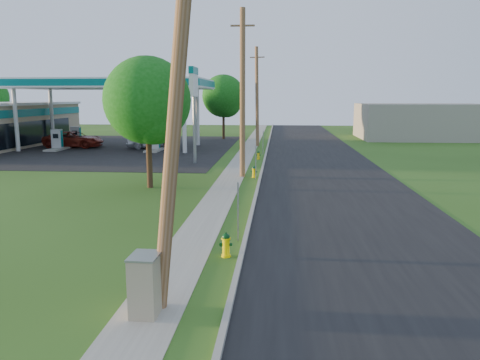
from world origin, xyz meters
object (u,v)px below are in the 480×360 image
object	(u,v)px
utility_pole_mid	(243,94)
car_red	(74,139)
hydrant_far	(258,155)
price_pylon	(194,87)
fuel_pump_ne	(154,143)
tree_verge	(149,104)
hydrant_near	(226,245)
utility_cabinet	(146,285)
car_silver	(152,140)
fuel_pump_se	(165,139)
hydrant_mid	(254,172)
fuel_pump_sw	(76,138)
utility_pole_near	(176,95)
utility_pole_far	(257,97)
tree_lot	(224,98)

from	to	relation	value
utility_pole_mid	car_red	bearing A→B (deg)	138.60
hydrant_far	price_pylon	bearing A→B (deg)	-149.90
fuel_pump_ne	utility_pole_mid	bearing A→B (deg)	-55.60
fuel_pump_ne	tree_verge	bearing A→B (deg)	-75.56
utility_pole_mid	hydrant_near	xyz separation A→B (m)	(0.63, -14.42, -4.58)
utility_pole_mid	hydrant_far	bearing A→B (deg)	85.74
utility_cabinet	hydrant_near	bearing A→B (deg)	71.45
fuel_pump_ne	car_silver	distance (m)	2.23
fuel_pump_se	hydrant_far	distance (m)	13.02
hydrant_mid	fuel_pump_ne	bearing A→B (deg)	125.96
fuel_pump_ne	hydrant_near	bearing A→B (deg)	-70.84
fuel_pump_sw	fuel_pump_se	bearing A→B (deg)	0.00
hydrant_far	car_silver	world-z (taller)	car_silver
fuel_pump_sw	car_red	bearing A→B (deg)	-72.34
fuel_pump_sw	car_red	world-z (taller)	fuel_pump_sw
utility_pole_near	hydrant_far	bearing A→B (deg)	88.68
fuel_pump_sw	hydrant_far	bearing A→B (deg)	-25.66
fuel_pump_ne	hydrant_far	xyz separation A→B (m)	(9.50, -4.89, -0.40)
utility_pole_near	hydrant_near	xyz separation A→B (m)	(0.63, 3.58, -4.43)
utility_pole_near	car_silver	size ratio (longest dim) A/B	2.07
price_pylon	hydrant_near	world-z (taller)	price_pylon
price_pylon	hydrant_mid	bearing A→B (deg)	-51.26
fuel_pump_sw	hydrant_near	size ratio (longest dim) A/B	4.16
hydrant_far	utility_cabinet	xyz separation A→B (m)	(-1.30, -26.48, 0.37)
utility_pole_near	utility_pole_far	distance (m)	36.00
utility_pole_far	hydrant_far	world-z (taller)	utility_pole_far
utility_pole_near	price_pylon	size ratio (longest dim) A/B	1.38
utility_pole_near	utility_cabinet	distance (m)	4.18
utility_pole_mid	utility_pole_far	distance (m)	18.00
price_pylon	car_silver	size ratio (longest dim) A/B	1.49
utility_cabinet	utility_pole_far	bearing A→B (deg)	88.90
fuel_pump_ne	hydrant_far	bearing A→B (deg)	-27.22
fuel_pump_se	car_red	distance (m)	8.63
fuel_pump_ne	fuel_pump_sw	bearing A→B (deg)	156.04
utility_pole_mid	fuel_pump_se	bearing A→B (deg)	117.63
price_pylon	utility_pole_near	bearing A→B (deg)	-80.58
tree_lot	hydrant_mid	distance (m)	26.52
car_red	utility_cabinet	bearing A→B (deg)	-153.69
price_pylon	tree_verge	bearing A→B (deg)	-93.96
utility_pole_far	hydrant_far	distance (m)	10.87
fuel_pump_ne	tree_lot	xyz separation A→B (m)	(4.83, 12.46, 3.97)
utility_pole_mid	hydrant_far	size ratio (longest dim) A/B	14.78
hydrant_near	tree_verge	bearing A→B (deg)	116.20
hydrant_near	car_silver	size ratio (longest dim) A/B	0.17
car_silver	fuel_pump_se	bearing A→B (deg)	-37.92
utility_pole_far	fuel_pump_se	distance (m)	9.84
utility_pole_near	price_pylon	distance (m)	23.83
utility_pole_near	utility_pole_far	world-z (taller)	utility_pole_far
utility_pole_far	hydrant_near	world-z (taller)	utility_pole_far
utility_pole_far	fuel_pump_ne	world-z (taller)	utility_pole_far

